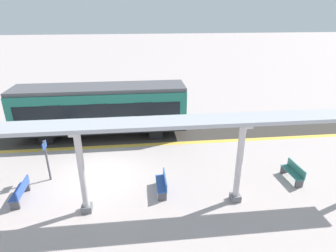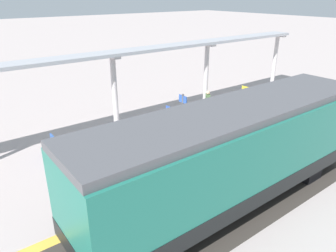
# 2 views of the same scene
# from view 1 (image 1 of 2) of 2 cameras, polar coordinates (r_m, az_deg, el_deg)

# --- Properties ---
(ground_plane) EXTENTS (176.00, 176.00, 0.00)m
(ground_plane) POSITION_cam_1_polar(r_m,az_deg,el_deg) (15.38, -13.68, -9.52)
(ground_plane) COLOR #B3A5A2
(tactile_edge_strip) EXTENTS (0.40, 33.72, 0.01)m
(tactile_edge_strip) POSITION_cam_1_polar(r_m,az_deg,el_deg) (18.11, -12.59, -4.17)
(tactile_edge_strip) COLOR gold
(tactile_edge_strip) RESTS_ON ground
(trackbed) EXTENTS (3.20, 45.72, 0.01)m
(trackbed) POSITION_cam_1_polar(r_m,az_deg,el_deg) (19.72, -12.12, -1.80)
(trackbed) COLOR #38332D
(trackbed) RESTS_ON ground
(train_near_carriage) EXTENTS (2.65, 11.07, 3.48)m
(train_near_carriage) POSITION_cam_1_polar(r_m,az_deg,el_deg) (19.08, -13.46, 3.13)
(train_near_carriage) COLOR #207160
(train_near_carriage) RESTS_ON ground
(canopy_pillar_third) EXTENTS (1.10, 0.44, 3.90)m
(canopy_pillar_third) POSITION_cam_1_polar(r_m,az_deg,el_deg) (11.96, -17.23, -8.94)
(canopy_pillar_third) COLOR slate
(canopy_pillar_third) RESTS_ON ground
(canopy_pillar_fourth) EXTENTS (1.10, 0.44, 3.90)m
(canopy_pillar_fourth) POSITION_cam_1_polar(r_m,az_deg,el_deg) (12.45, 14.38, -7.26)
(canopy_pillar_fourth) COLOR slate
(canopy_pillar_fourth) RESTS_ON ground
(canopy_beam) EXTENTS (1.20, 27.35, 0.16)m
(canopy_beam) POSITION_cam_1_polar(r_m,az_deg,el_deg) (11.05, -17.84, -0.04)
(canopy_beam) COLOR #A8AAB2
(canopy_beam) RESTS_ON canopy_pillar_nearest
(bench_near_end) EXTENTS (1.52, 0.51, 0.86)m
(bench_near_end) POSITION_cam_1_polar(r_m,az_deg,el_deg) (15.64, 24.31, -8.59)
(bench_near_end) COLOR #357B71
(bench_near_end) RESTS_ON ground
(bench_mid_platform) EXTENTS (1.50, 0.45, 0.86)m
(bench_mid_platform) POSITION_cam_1_polar(r_m,az_deg,el_deg) (13.46, -1.13, -11.69)
(bench_mid_platform) COLOR #3159A6
(bench_mid_platform) RESTS_ON ground
(bench_far_end) EXTENTS (1.51, 0.47, 0.86)m
(bench_far_end) POSITION_cam_1_polar(r_m,az_deg,el_deg) (14.57, -27.90, -11.74)
(bench_far_end) COLOR #2D50AA
(bench_far_end) RESTS_ON ground
(platform_info_sign) EXTENTS (0.56, 0.10, 2.20)m
(platform_info_sign) POSITION_cam_1_polar(r_m,az_deg,el_deg) (15.09, -23.63, -5.79)
(platform_info_sign) COLOR #4C4C51
(platform_info_sign) RESTS_ON ground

